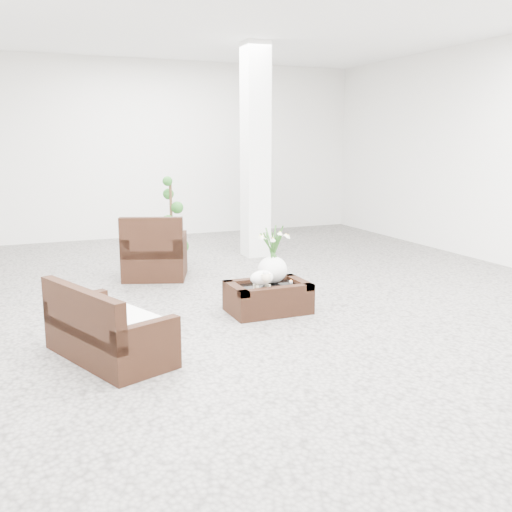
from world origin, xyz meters
name	(u,v)px	position (x,y,z in m)	size (l,w,h in m)	color
ground	(253,305)	(0.00, 0.00, 0.00)	(11.00, 11.00, 0.00)	gray
column	(255,152)	(1.20, 2.80, 1.75)	(0.40, 0.40, 3.50)	white
coffee_table	(268,299)	(0.06, -0.32, 0.16)	(0.90, 0.60, 0.31)	black
sheep_figurine	(262,279)	(-0.06, -0.42, 0.42)	(0.28, 0.23, 0.21)	white
planter_narcissus	(273,249)	(0.16, -0.22, 0.71)	(0.44, 0.44, 0.80)	white
tealight	(291,281)	(0.36, -0.30, 0.33)	(0.04, 0.04, 0.03)	white
armchair	(155,246)	(-0.74, 1.88, 0.46)	(0.86, 0.82, 0.91)	black
loveseat	(109,321)	(-1.84, -1.08, 0.35)	(1.31, 0.63, 0.70)	black
topiary	(171,221)	(-0.29, 2.68, 0.68)	(0.36, 0.36, 1.36)	#1E4F19
shopper	(260,191)	(2.03, 4.58, 0.93)	(0.68, 0.44, 1.86)	#344A74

